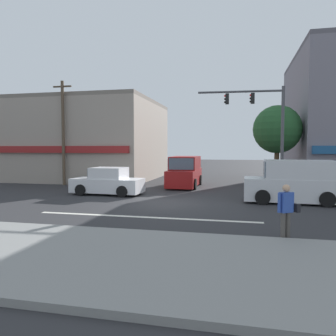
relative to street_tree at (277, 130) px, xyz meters
The scene contains 11 objects.
ground_plane 10.11m from the street_tree, 130.05° to the right, with size 120.00×120.00×0.00m, color #2B2B2D.
lane_marking_stripe 12.82m from the street_tree, 119.42° to the right, with size 9.00×0.24×0.01m, color silver.
sidewalk_curb 17.18m from the street_tree, 110.99° to the right, with size 40.00×5.00×0.16m, color gray.
building_left_block 16.81m from the street_tree, 164.81° to the left, with size 13.13×10.98×6.79m.
street_tree is the anchor object (origin of this frame).
utility_pole_near_left 14.98m from the street_tree, behind, with size 1.40×0.22×7.52m.
traffic_light_mast 3.41m from the street_tree, 107.52° to the right, with size 4.88×0.45×6.20m.
van_waiting_far 6.82m from the street_tree, behind, with size 2.05×4.61×2.11m.
sedan_crossing_center 11.58m from the street_tree, 152.93° to the right, with size 4.17×2.01×1.58m.
van_approaching_near 6.51m from the street_tree, 87.63° to the right, with size 4.64×2.13×2.11m.
pedestrian_foreground_with_bag 13.33m from the street_tree, 94.62° to the right, with size 0.66×0.49×1.67m.
Camera 1 is at (3.63, -15.70, 2.72)m, focal length 35.00 mm.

